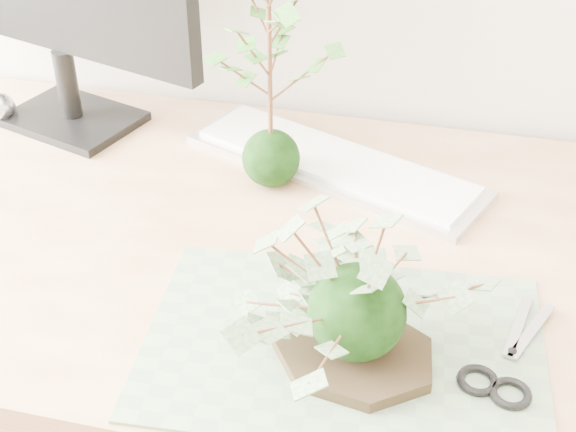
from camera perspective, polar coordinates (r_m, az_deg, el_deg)
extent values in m
cube|color=tan|center=(1.05, 2.91, -2.86)|extent=(1.60, 0.70, 0.04)
cube|color=#5E755A|center=(0.90, 3.96, -9.14)|extent=(0.46, 0.32, 0.00)
cylinder|color=black|center=(0.88, 4.73, -9.69)|extent=(0.21, 0.21, 0.01)
sphere|color=black|center=(0.84, 4.92, -6.80)|extent=(0.10, 0.10, 0.10)
sphere|color=black|center=(1.14, -1.22, 4.15)|extent=(0.08, 0.08, 0.08)
cylinder|color=#532E1B|center=(1.08, -1.29, 9.61)|extent=(0.01, 0.01, 0.20)
cube|color=silver|center=(1.19, 3.31, 3.62)|extent=(0.48, 0.30, 0.01)
cube|color=white|center=(1.19, 3.32, 3.99)|extent=(0.44, 0.26, 0.01)
cube|color=black|center=(1.36, -15.02, 6.69)|extent=(0.24, 0.20, 0.01)
cylinder|color=black|center=(1.33, -15.42, 9.06)|extent=(0.03, 0.03, 0.11)
sphere|color=silver|center=(1.39, -19.83, 7.29)|extent=(0.05, 0.05, 0.05)
cube|color=#94959D|center=(0.94, 15.02, -7.48)|extent=(0.03, 0.11, 0.00)
cube|color=#94959D|center=(0.95, 15.96, -7.60)|extent=(0.05, 0.10, 0.00)
torus|color=black|center=(0.87, 14.25, -11.75)|extent=(0.06, 0.06, 0.01)
torus|color=black|center=(0.87, 16.58, -12.02)|extent=(0.06, 0.06, 0.01)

